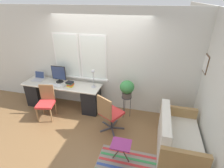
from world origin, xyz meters
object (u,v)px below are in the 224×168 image
Objects in this scene: laptop at (38,78)px; mouse at (63,86)px; desk_lamp at (93,75)px; book_stack at (70,84)px; office_chair_swivel at (109,113)px; potted_plant at (127,88)px; plant_stand at (127,99)px; keyboard at (54,85)px; desk_chair_wooden at (46,101)px; monitor at (59,74)px; folding_stool at (121,146)px; couch_loveseat at (177,140)px.

laptop is 0.94m from mouse.
desk_lamp reaches higher than book_stack.
potted_plant is at bearing -84.94° from office_chair_swivel.
laptop reaches higher than plant_stand.
laptop is at bearing 160.99° from keyboard.
monitor is at bearing 71.76° from desk_chair_wooden.
book_stack is 0.20× the size of office_chair_swivel.
laptop is 0.63× the size of desk_lamp.
laptop reaches higher than folding_stool.
laptop is 0.35× the size of desk_chair_wooden.
plant_stand is at bearing 52.56° from couch_loveseat.
monitor reaches higher than keyboard.
office_chair_swivel is (1.71, -0.11, 0.03)m from desk_chair_wooden.
desk_lamp is 2.53× the size of book_stack.
potted_plant is at bearing 52.56° from couch_loveseat.
keyboard is 0.60× the size of plant_stand.
book_stack is 0.43× the size of potted_plant.
keyboard is 3.28m from couch_loveseat.
book_stack is at bearing -168.52° from desk_lamp.
book_stack reaches higher than couch_loveseat.
keyboard is 0.81× the size of potted_plant.
laptop reaches higher than mouse.
plant_stand is at bearing 2.39° from desk_chair_wooden.
keyboard is 0.49m from desk_chair_wooden.
folding_stool is (2.09, -1.54, -0.58)m from monitor.
mouse reaches higher than folding_stool.
desk_chair_wooden reaches higher than folding_stool.
folding_stool is at bearing -28.92° from laptop.
mouse is at bearing 39.56° from desk_chair_wooden.
laptop is 2.61m from plant_stand.
book_stack is 2.20m from folding_stool.
laptop is 4.54× the size of mouse.
keyboard is at bearing 72.57° from desk_chair_wooden.
office_chair_swivel is 1.60× the size of plant_stand.
monitor is 0.79× the size of plant_stand.
mouse reaches higher than keyboard.
potted_plant is (-1.19, 0.91, 0.55)m from couch_loveseat.
desk_chair_wooden is at bearing 83.06° from couch_loveseat.
desk_chair_wooden is (-1.10, -0.59, -0.60)m from desk_lamp.
book_stack is 1.54m from plant_stand.
office_chair_swivel is 0.69m from plant_stand.
plant_stand is (1.52, 0.06, -0.27)m from book_stack.
desk_chair_wooden is 2.10m from potted_plant.
book_stack is at bearing -177.72° from potted_plant.
folding_stool is (1.68, -1.36, -0.42)m from book_stack.
mouse reaches higher than plant_stand.
couch_loveseat is at bearing -25.12° from desk_lamp.
couch_loveseat is 3.11× the size of potted_plant.
mouse is at bearing -166.23° from desk_lamp.
office_chair_swivel is 2.21× the size of folding_stool.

